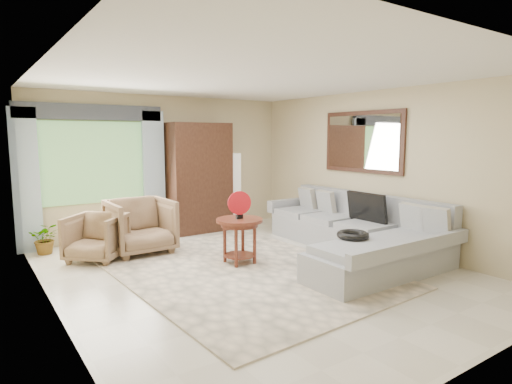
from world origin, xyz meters
TOP-DOWN VIEW (x-y plane):
  - ground at (0.00, 0.00)m, footprint 6.00×6.00m
  - area_rug at (-0.14, 0.12)m, footprint 3.18×4.13m
  - sectional_sofa at (1.78, -0.18)m, footprint 2.30×3.46m
  - tv_screen at (2.05, -0.15)m, footprint 0.14×0.74m
  - garden_hose at (1.00, -0.83)m, footprint 0.43×0.43m
  - coffee_table at (0.02, 0.43)m, footprint 0.67×0.67m
  - red_disc at (0.02, 0.43)m, footprint 0.33×0.13m
  - armchair_left at (-1.64, 1.81)m, footprint 1.07×1.07m
  - armchair_right at (-0.95, 1.83)m, footprint 0.93×0.96m
  - potted_plant at (-2.21, 2.63)m, footprint 0.54×0.49m
  - armoire at (0.55, 2.72)m, footprint 1.20×0.55m
  - floor_lamp at (1.35, 2.78)m, footprint 0.24×0.24m
  - window at (-1.35, 2.97)m, footprint 1.80×0.04m
  - curtain_left at (-2.40, 2.88)m, footprint 0.40×0.08m
  - curtain_right at (-0.30, 2.88)m, footprint 0.40×0.08m
  - valance at (-1.35, 2.90)m, footprint 2.40×0.12m
  - wall_mirror at (2.46, 0.35)m, footprint 0.05×1.70m

SIDE VIEW (x-z plane):
  - ground at x=0.00m, z-range 0.00..0.00m
  - area_rug at x=-0.14m, z-range 0.00..0.02m
  - potted_plant at x=-2.21m, z-range 0.00..0.50m
  - sectional_sofa at x=1.78m, z-range -0.17..0.73m
  - armchair_left at x=-1.64m, z-range 0.00..0.70m
  - coffee_table at x=0.02m, z-range 0.02..0.69m
  - armchair_right at x=-0.95m, z-range 0.00..0.87m
  - garden_hose at x=1.00m, z-range 0.50..0.59m
  - tv_screen at x=2.05m, z-range 0.48..0.96m
  - floor_lamp at x=1.35m, z-range 0.00..1.50m
  - red_disc at x=0.02m, z-range 0.73..1.07m
  - armoire at x=0.55m, z-range 0.00..2.10m
  - curtain_left at x=-2.40m, z-range 0.00..2.30m
  - curtain_right at x=-0.30m, z-range 0.00..2.30m
  - window at x=-1.35m, z-range 0.70..2.10m
  - wall_mirror at x=2.46m, z-range 1.22..2.27m
  - valance at x=-1.35m, z-range 2.12..2.38m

